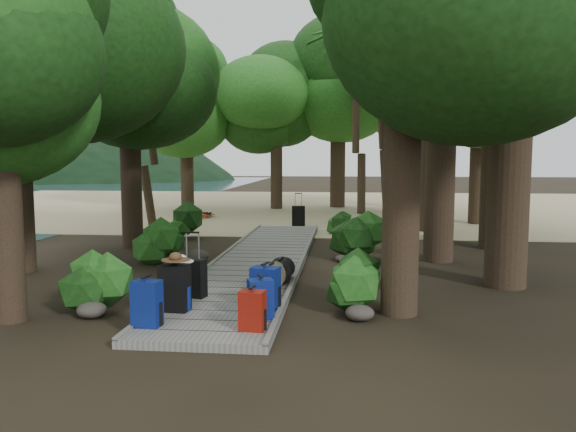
% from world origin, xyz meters
% --- Properties ---
extents(ground, '(120.00, 120.00, 0.00)m').
position_xyz_m(ground, '(0.00, 0.00, 0.00)').
color(ground, black).
rests_on(ground, ground).
extents(sand_beach, '(40.00, 22.00, 0.02)m').
position_xyz_m(sand_beach, '(0.00, 16.00, 0.01)').
color(sand_beach, tan).
rests_on(sand_beach, ground).
extents(boardwalk, '(2.00, 12.00, 0.12)m').
position_xyz_m(boardwalk, '(0.00, 1.00, 0.06)').
color(boardwalk, gray).
rests_on(boardwalk, ground).
extents(backpack_left_a, '(0.40, 0.30, 0.70)m').
position_xyz_m(backpack_left_a, '(-0.76, -4.37, 0.47)').
color(backpack_left_a, navy).
rests_on(backpack_left_a, boardwalk).
extents(backpack_left_b, '(0.45, 0.33, 0.78)m').
position_xyz_m(backpack_left_b, '(-0.62, -3.57, 0.51)').
color(backpack_left_b, black).
rests_on(backpack_left_b, boardwalk).
extents(backpack_left_c, '(0.38, 0.28, 0.69)m').
position_xyz_m(backpack_left_c, '(-0.68, -3.26, 0.46)').
color(backpack_left_c, navy).
rests_on(backpack_left_c, boardwalk).
extents(backpack_right_a, '(0.36, 0.28, 0.59)m').
position_xyz_m(backpack_right_a, '(0.70, -4.39, 0.42)').
color(backpack_right_a, maroon).
rests_on(backpack_right_a, boardwalk).
extents(backpack_right_b, '(0.42, 0.36, 0.64)m').
position_xyz_m(backpack_right_b, '(0.73, -3.86, 0.44)').
color(backpack_right_b, navy).
rests_on(backpack_right_b, boardwalk).
extents(backpack_right_c, '(0.47, 0.39, 0.70)m').
position_xyz_m(backpack_right_c, '(0.72, -3.27, 0.47)').
color(backpack_right_c, navy).
rests_on(backpack_right_c, boardwalk).
extents(backpack_right_d, '(0.41, 0.34, 0.54)m').
position_xyz_m(backpack_right_d, '(0.63, -2.93, 0.39)').
color(backpack_right_d, '#3D3D19').
rests_on(backpack_right_d, boardwalk).
extents(duffel_right_khaki, '(0.48, 0.69, 0.45)m').
position_xyz_m(duffel_right_khaki, '(0.65, -2.10, 0.34)').
color(duffel_right_khaki, brown).
rests_on(duffel_right_khaki, boardwalk).
extents(duffel_right_black, '(0.48, 0.70, 0.41)m').
position_xyz_m(duffel_right_black, '(0.74, -1.44, 0.33)').
color(duffel_right_black, black).
rests_on(duffel_right_black, boardwalk).
extents(suitcase_on_boardwalk, '(0.46, 0.33, 0.64)m').
position_xyz_m(suitcase_on_boardwalk, '(-0.57, -2.72, 0.44)').
color(suitcase_on_boardwalk, black).
rests_on(suitcase_on_boardwalk, boardwalk).
extents(lone_suitcase_on_sand, '(0.48, 0.31, 0.71)m').
position_xyz_m(lone_suitcase_on_sand, '(0.29, 7.80, 0.38)').
color(lone_suitcase_on_sand, black).
rests_on(lone_suitcase_on_sand, sand_beach).
extents(hat_brown, '(0.42, 0.42, 0.13)m').
position_xyz_m(hat_brown, '(-0.58, -3.62, 0.97)').
color(hat_brown, '#51351E').
rests_on(hat_brown, backpack_left_b).
extents(hat_white, '(0.39, 0.39, 0.13)m').
position_xyz_m(hat_white, '(-0.61, -3.25, 0.87)').
color(hat_white, silver).
rests_on(hat_white, backpack_left_c).
extents(kayak, '(1.33, 2.90, 0.28)m').
position_xyz_m(kayak, '(-3.59, 10.18, 0.16)').
color(kayak, '#A32E0E').
rests_on(kayak, sand_beach).
extents(sun_lounger, '(0.77, 1.85, 0.58)m').
position_xyz_m(sun_lounger, '(3.79, 9.12, 0.31)').
color(sun_lounger, silver).
rests_on(sun_lounger, sand_beach).
extents(tree_right_a, '(4.87, 4.87, 8.11)m').
position_xyz_m(tree_right_a, '(2.77, -2.96, 4.05)').
color(tree_right_a, black).
rests_on(tree_right_a, ground).
extents(tree_right_c, '(5.68, 5.68, 9.84)m').
position_xyz_m(tree_right_c, '(4.09, 1.67, 4.92)').
color(tree_right_c, black).
rests_on(tree_right_c, ground).
extents(tree_right_d, '(6.52, 6.52, 11.95)m').
position_xyz_m(tree_right_d, '(5.91, 3.71, 5.97)').
color(tree_right_d, black).
rests_on(tree_right_d, ground).
extents(tree_right_e, '(5.20, 5.20, 9.36)m').
position_xyz_m(tree_right_e, '(4.67, 6.97, 4.68)').
color(tree_right_e, black).
rests_on(tree_right_e, ground).
extents(tree_right_f, '(5.36, 5.36, 9.58)m').
position_xyz_m(tree_right_f, '(6.71, 9.31, 4.79)').
color(tree_right_f, black).
rests_on(tree_right_f, ground).
extents(tree_left_a, '(3.76, 3.76, 6.27)m').
position_xyz_m(tree_left_a, '(-3.00, -3.95, 3.14)').
color(tree_left_a, black).
rests_on(tree_left_a, ground).
extents(tree_left_b, '(5.08, 5.08, 9.15)m').
position_xyz_m(tree_left_b, '(-4.96, -0.50, 4.57)').
color(tree_left_b, black).
rests_on(tree_left_b, ground).
extents(tree_left_c, '(4.58, 4.58, 7.97)m').
position_xyz_m(tree_left_c, '(-3.83, 2.97, 3.99)').
color(tree_left_c, black).
rests_on(tree_left_c, ground).
extents(tree_back_a, '(4.56, 4.56, 7.89)m').
position_xyz_m(tree_back_a, '(-1.32, 14.53, 3.95)').
color(tree_back_a, black).
rests_on(tree_back_a, ground).
extents(tree_back_b, '(5.79, 5.79, 10.34)m').
position_xyz_m(tree_back_b, '(1.52, 15.68, 5.17)').
color(tree_back_b, black).
rests_on(tree_back_b, ground).
extents(tree_back_c, '(5.35, 5.35, 9.63)m').
position_xyz_m(tree_back_c, '(4.67, 15.93, 4.82)').
color(tree_back_c, black).
rests_on(tree_back_c, ground).
extents(tree_back_d, '(5.34, 5.34, 8.91)m').
position_xyz_m(tree_back_d, '(-5.70, 14.81, 4.45)').
color(tree_back_d, black).
rests_on(tree_back_d, ground).
extents(palm_right_a, '(4.69, 4.69, 8.00)m').
position_xyz_m(palm_right_a, '(3.45, 6.47, 4.00)').
color(palm_right_a, '#133D11').
rests_on(palm_right_a, ground).
extents(palm_right_b, '(4.10, 4.10, 7.91)m').
position_xyz_m(palm_right_b, '(5.06, 10.32, 3.96)').
color(palm_right_b, '#133D11').
rests_on(palm_right_b, ground).
extents(palm_right_c, '(4.88, 4.88, 7.76)m').
position_xyz_m(palm_right_c, '(2.86, 12.78, 3.88)').
color(palm_right_c, '#133D11').
rests_on(palm_right_c, ground).
extents(palm_left_a, '(4.09, 4.09, 6.51)m').
position_xyz_m(palm_left_a, '(-4.91, 6.92, 3.25)').
color(palm_left_a, '#133D11').
rests_on(palm_left_a, ground).
extents(rock_left_a, '(0.45, 0.41, 0.25)m').
position_xyz_m(rock_left_a, '(-1.89, -3.68, 0.13)').
color(rock_left_a, '#4C473F').
rests_on(rock_left_a, ground).
extents(rock_left_b, '(0.33, 0.30, 0.18)m').
position_xyz_m(rock_left_b, '(-2.96, -1.83, 0.09)').
color(rock_left_b, '#4C473F').
rests_on(rock_left_b, ground).
extents(rock_left_c, '(0.52, 0.47, 0.29)m').
position_xyz_m(rock_left_c, '(-1.49, 0.97, 0.14)').
color(rock_left_c, '#4C473F').
rests_on(rock_left_c, ground).
extents(rock_left_d, '(0.32, 0.29, 0.17)m').
position_xyz_m(rock_left_d, '(-2.46, 2.68, 0.09)').
color(rock_left_d, '#4C473F').
rests_on(rock_left_d, ground).
extents(rock_right_a, '(0.44, 0.39, 0.24)m').
position_xyz_m(rock_right_a, '(2.15, -3.41, 0.12)').
color(rock_right_a, '#4C473F').
rests_on(rock_right_a, ground).
extents(rock_right_b, '(0.54, 0.48, 0.29)m').
position_xyz_m(rock_right_b, '(2.83, -1.26, 0.15)').
color(rock_right_b, '#4C473F').
rests_on(rock_right_b, ground).
extents(rock_right_c, '(0.31, 0.28, 0.17)m').
position_xyz_m(rock_right_c, '(1.84, 1.28, 0.09)').
color(rock_right_c, '#4C473F').
rests_on(rock_right_c, ground).
extents(shrub_left_a, '(1.03, 1.03, 0.93)m').
position_xyz_m(shrub_left_a, '(-2.01, -3.31, 0.46)').
color(shrub_left_a, '#1A4D17').
rests_on(shrub_left_a, ground).
extents(shrub_left_b, '(0.99, 0.99, 0.89)m').
position_xyz_m(shrub_left_b, '(-2.31, 0.80, 0.45)').
color(shrub_left_b, '#1A4D17').
rests_on(shrub_left_b, ground).
extents(shrub_left_c, '(1.05, 1.05, 0.95)m').
position_xyz_m(shrub_left_c, '(-2.82, 4.67, 0.47)').
color(shrub_left_c, '#1A4D17').
rests_on(shrub_left_c, ground).
extents(shrub_right_a, '(1.00, 1.00, 0.90)m').
position_xyz_m(shrub_right_a, '(1.94, -2.82, 0.45)').
color(shrub_right_a, '#1A4D17').
rests_on(shrub_right_a, ground).
extents(shrub_right_b, '(1.32, 1.32, 1.19)m').
position_xyz_m(shrub_right_b, '(2.31, 1.66, 0.59)').
color(shrub_right_b, '#1A4D17').
rests_on(shrub_right_b, ground).
extents(shrub_right_c, '(0.78, 0.78, 0.70)m').
position_xyz_m(shrub_right_c, '(1.83, 5.88, 0.35)').
color(shrub_right_c, '#1A4D17').
rests_on(shrub_right_c, ground).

